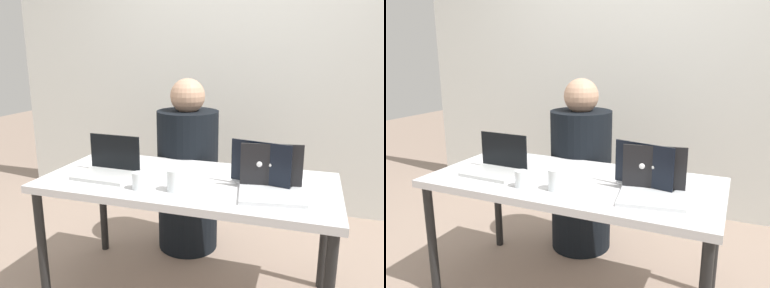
% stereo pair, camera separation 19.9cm
% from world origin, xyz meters
% --- Properties ---
extents(back_wall, '(4.50, 0.10, 2.43)m').
position_xyz_m(back_wall, '(0.00, 1.49, 1.22)').
color(back_wall, white).
rests_on(back_wall, ground).
extents(desk, '(1.58, 0.73, 0.71)m').
position_xyz_m(desk, '(0.00, 0.00, 0.64)').
color(desk, silver).
rests_on(desk, ground).
extents(person_at_center, '(0.43, 0.43, 1.21)m').
position_xyz_m(person_at_center, '(-0.19, 0.55, 0.54)').
color(person_at_center, black).
rests_on(person_at_center, ground).
extents(laptop_back_right, '(0.36, 0.31, 0.24)m').
position_xyz_m(laptop_back_right, '(0.40, 0.08, 0.76)').
color(laptop_back_right, silver).
rests_on(laptop_back_right, desk).
extents(laptop_front_left, '(0.32, 0.26, 0.22)m').
position_xyz_m(laptop_front_left, '(-0.44, -0.07, 0.76)').
color(laptop_front_left, silver).
rests_on(laptop_front_left, desk).
extents(laptop_front_right, '(0.34, 0.29, 0.23)m').
position_xyz_m(laptop_front_right, '(0.46, -0.09, 0.76)').
color(laptop_front_right, silver).
rests_on(laptop_front_right, desk).
extents(water_glass_left, '(0.06, 0.06, 0.09)m').
position_xyz_m(water_glass_left, '(-0.19, -0.22, 0.75)').
color(water_glass_left, white).
rests_on(water_glass_left, desk).
extents(water_glass_center, '(0.07, 0.07, 0.11)m').
position_xyz_m(water_glass_center, '(-0.01, -0.19, 0.76)').
color(water_glass_center, white).
rests_on(water_glass_center, desk).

